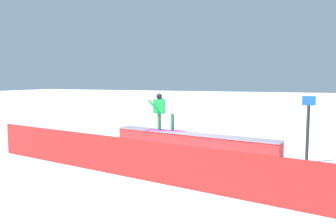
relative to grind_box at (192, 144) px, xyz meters
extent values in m
plane|color=white|center=(0.00, 0.00, -0.34)|extent=(120.00, 120.00, 0.00)
cube|color=red|center=(0.00, 0.00, 0.01)|extent=(6.25, 1.68, 0.70)
cube|color=blue|center=(0.00, 0.00, -0.16)|extent=(6.26, 1.69, 0.17)
cube|color=gray|center=(0.00, 0.00, 0.38)|extent=(6.26, 1.73, 0.04)
cube|color=#B62F92|center=(1.09, -0.20, 0.41)|extent=(1.50, 0.45, 0.01)
cylinder|color=#387648|center=(1.34, -0.17, 0.73)|extent=(0.15, 0.15, 0.62)
cylinder|color=#387648|center=(0.83, -0.23, 0.73)|extent=(0.15, 0.15, 0.62)
cube|color=green|center=(1.33, -0.17, 1.30)|extent=(0.42, 0.28, 0.52)
sphere|color=black|center=(1.33, -0.17, 1.68)|extent=(0.22, 0.22, 0.22)
cylinder|color=green|center=(1.49, 0.01, 1.33)|extent=(0.43, 0.14, 0.48)
cylinder|color=green|center=(1.25, -0.35, 1.33)|extent=(0.20, 0.11, 0.56)
cube|color=red|center=(0.00, 3.52, 0.19)|extent=(12.24, 2.31, 1.06)
cylinder|color=#262628|center=(-3.79, -0.22, 0.57)|extent=(0.10, 0.10, 1.82)
cube|color=blue|center=(-3.79, -0.22, 1.64)|extent=(0.40, 0.04, 0.30)
camera|label=1|loc=(-3.69, 11.26, 2.31)|focal=36.04mm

